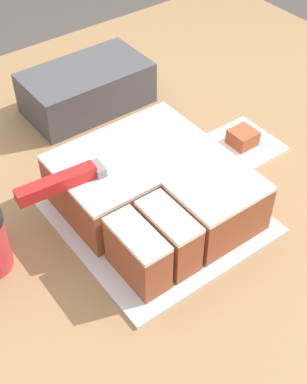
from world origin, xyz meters
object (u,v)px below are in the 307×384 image
cake (154,190)px  knife (78,176)px  brownie (243,137)px  cake_board (154,213)px  storage_box (87,88)px

cake → knife: size_ratio=0.91×
knife → brownie: bearing=3.4°
cake_board → knife: 0.15m
cake_board → cake: size_ratio=1.16×
knife → brownie: size_ratio=6.67×
cake_board → cake: 0.05m
cake_board → cake: bearing=47.5°
cake → knife: 0.13m
cake_board → storage_box: size_ratio=1.30×
cake_board → storage_box: (0.08, 0.33, 0.04)m
cake_board → storage_box: 0.34m
cake → brownie: bearing=9.4°
storage_box → cake_board: bearing=-103.2°
cake_board → knife: (-0.10, 0.05, 0.10)m
brownie → cake_board: bearing=-169.9°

